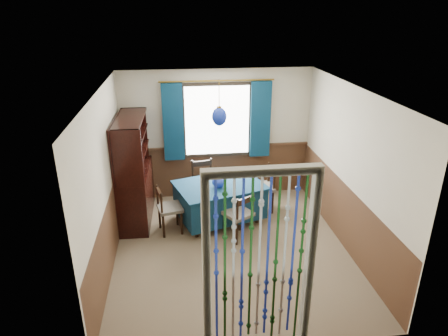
{
  "coord_description": "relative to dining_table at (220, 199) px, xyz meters",
  "views": [
    {
      "loc": [
        -0.78,
        -5.27,
        3.57
      ],
      "look_at": [
        -0.04,
        0.61,
        1.13
      ],
      "focal_mm": 32.0,
      "sensor_mm": 36.0,
      "label": 1
    }
  ],
  "objects": [
    {
      "name": "wainscot_left",
      "position": [
        -1.71,
        -0.93,
        0.09
      ],
      "size": [
        0.0,
        4.0,
        4.0
      ],
      "primitive_type": "plane",
      "rotation": [
        1.57,
        0.0,
        1.57
      ],
      "color": "#482D1B",
      "rests_on": "ground"
    },
    {
      "name": "sideboard",
      "position": [
        -1.46,
        0.27,
        0.23
      ],
      "size": [
        0.54,
        1.43,
        1.86
      ],
      "rotation": [
        0.0,
        0.0,
        -0.03
      ],
      "color": "black",
      "rests_on": "floor"
    },
    {
      "name": "chair_far",
      "position": [
        -0.22,
        0.6,
        0.06
      ],
      "size": [
        0.5,
        0.48,
        0.89
      ],
      "rotation": [
        0.0,
        0.0,
        3.31
      ],
      "color": "black",
      "rests_on": "floor"
    },
    {
      "name": "chair_near",
      "position": [
        0.25,
        -0.62,
        0.03
      ],
      "size": [
        0.55,
        0.54,
        0.82
      ],
      "rotation": [
        0.0,
        0.0,
        0.55
      ],
      "color": "black",
      "rests_on": "floor"
    },
    {
      "name": "floor",
      "position": [
        0.08,
        -0.93,
        -0.41
      ],
      "size": [
        4.0,
        4.0,
        0.0
      ],
      "primitive_type": "plane",
      "color": "brown",
      "rests_on": "ground"
    },
    {
      "name": "wall_right",
      "position": [
        1.88,
        -0.93,
        0.84
      ],
      "size": [
        0.0,
        4.0,
        4.0
      ],
      "primitive_type": "plane",
      "rotation": [
        1.57,
        0.0,
        -1.57
      ],
      "color": "beige",
      "rests_on": "ground"
    },
    {
      "name": "vase_sideboard",
      "position": [
        -1.4,
        0.64,
        0.62
      ],
      "size": [
        0.24,
        0.24,
        0.2
      ],
      "primitive_type": "imported",
      "rotation": [
        0.0,
        0.0,
        -0.3
      ],
      "color": "beige",
      "rests_on": "sideboard"
    },
    {
      "name": "wall_back",
      "position": [
        0.08,
        1.07,
        0.84
      ],
      "size": [
        3.6,
        0.0,
        3.6
      ],
      "primitive_type": "plane",
      "rotation": [
        1.57,
        0.0,
        0.0
      ],
      "color": "beige",
      "rests_on": "ground"
    },
    {
      "name": "wainscot_back",
      "position": [
        0.08,
        1.06,
        0.09
      ],
      "size": [
        3.6,
        0.0,
        3.6
      ],
      "primitive_type": "plane",
      "rotation": [
        1.57,
        0.0,
        0.0
      ],
      "color": "#482D1B",
      "rests_on": "ground"
    },
    {
      "name": "chair_right",
      "position": [
        0.84,
        0.29,
        0.05
      ],
      "size": [
        0.44,
        0.45,
        0.87
      ],
      "rotation": [
        0.0,
        0.0,
        1.64
      ],
      "color": "black",
      "rests_on": "floor"
    },
    {
      "name": "bowl_shelf",
      "position": [
        -1.4,
        0.03,
        0.89
      ],
      "size": [
        0.25,
        0.25,
        0.06
      ],
      "primitive_type": "imported",
      "rotation": [
        0.0,
        0.0,
        -0.06
      ],
      "color": "beige",
      "rests_on": "sideboard"
    },
    {
      "name": "window",
      "position": [
        0.08,
        1.02,
        1.14
      ],
      "size": [
        1.32,
        0.12,
        1.42
      ],
      "primitive_type": "cube",
      "color": "black",
      "rests_on": "wall_back"
    },
    {
      "name": "pendant_lamp",
      "position": [
        -0.0,
        -0.0,
        1.49
      ],
      "size": [
        0.24,
        0.24,
        0.75
      ],
      "color": "olive",
      "rests_on": "ceiling"
    },
    {
      "name": "wall_front",
      "position": [
        0.08,
        -2.93,
        0.84
      ],
      "size": [
        3.6,
        0.0,
        3.6
      ],
      "primitive_type": "plane",
      "rotation": [
        -1.57,
        0.0,
        0.0
      ],
      "color": "beige",
      "rests_on": "ground"
    },
    {
      "name": "wainscot_right",
      "position": [
        1.86,
        -0.93,
        0.09
      ],
      "size": [
        0.0,
        4.0,
        4.0
      ],
      "primitive_type": "plane",
      "rotation": [
        1.57,
        0.0,
        -1.57
      ],
      "color": "#482D1B",
      "rests_on": "ground"
    },
    {
      "name": "doorway",
      "position": [
        0.08,
        -2.87,
        0.64
      ],
      "size": [
        1.16,
        0.12,
        2.18
      ],
      "primitive_type": null,
      "color": "silver",
      "rests_on": "ground"
    },
    {
      "name": "wall_left",
      "position": [
        -1.72,
        -0.93,
        0.84
      ],
      "size": [
        0.0,
        4.0,
        4.0
      ],
      "primitive_type": "plane",
      "rotation": [
        1.57,
        0.0,
        1.57
      ],
      "color": "beige",
      "rests_on": "ground"
    },
    {
      "name": "vase_table",
      "position": [
        -0.03,
        -0.09,
        0.39
      ],
      "size": [
        0.21,
        0.21,
        0.2
      ],
      "primitive_type": "imported",
      "rotation": [
        0.0,
        0.0,
        0.07
      ],
      "color": "navy",
      "rests_on": "dining_table"
    },
    {
      "name": "chair_left",
      "position": [
        -0.89,
        -0.27,
        0.03
      ],
      "size": [
        0.46,
        0.48,
        0.82
      ],
      "rotation": [
        0.0,
        0.0,
        -1.35
      ],
      "color": "black",
      "rests_on": "floor"
    },
    {
      "name": "ceiling",
      "position": [
        0.08,
        -0.93,
        2.09
      ],
      "size": [
        4.0,
        4.0,
        0.0
      ],
      "primitive_type": "plane",
      "rotation": [
        3.14,
        0.0,
        0.0
      ],
      "color": "silver",
      "rests_on": "ground"
    },
    {
      "name": "dining_table",
      "position": [
        0.0,
        0.0,
        0.0
      ],
      "size": [
        1.69,
        1.39,
        0.7
      ],
      "rotation": [
        0.0,
        0.0,
        0.3
      ],
      "color": "#0D2E45",
      "rests_on": "floor"
    },
    {
      "name": "wainscot_front",
      "position": [
        0.08,
        -2.91,
        0.09
      ],
      "size": [
        3.6,
        0.0,
        3.6
      ],
      "primitive_type": "plane",
      "rotation": [
        -1.57,
        0.0,
        0.0
      ],
      "color": "#482D1B",
      "rests_on": "ground"
    }
  ]
}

